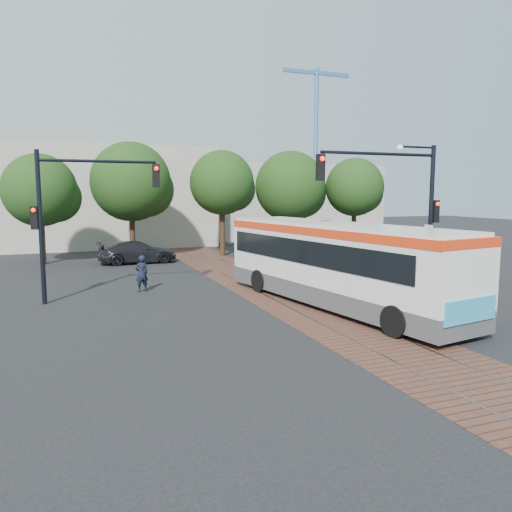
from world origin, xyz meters
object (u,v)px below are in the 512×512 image
object	(u,v)px
traffic_island	(423,293)
signal_pole_left	(71,205)
signal_pole_main	(406,198)
parked_car	(137,252)
officer	(142,274)
city_bus	(335,260)

from	to	relation	value
traffic_island	signal_pole_left	xyz separation A→B (m)	(-13.19, 4.89, 3.54)
traffic_island	signal_pole_main	world-z (taller)	signal_pole_main
traffic_island	parked_car	distance (m)	17.92
parked_car	officer	bearing A→B (deg)	171.60
city_bus	signal_pole_left	xyz separation A→B (m)	(-9.43, 4.30, 2.08)
signal_pole_left	parked_car	distance (m)	11.53
signal_pole_left	traffic_island	bearing A→B (deg)	-20.36
city_bus	signal_pole_main	bearing A→B (deg)	-19.64
parked_car	signal_pole_main	bearing A→B (deg)	-153.17
signal_pole_main	signal_pole_left	world-z (taller)	signal_pole_main
signal_pole_main	officer	size ratio (longest dim) A/B	3.70
traffic_island	officer	size ratio (longest dim) A/B	3.21
signal_pole_left	parked_car	world-z (taller)	signal_pole_left
signal_pole_left	city_bus	bearing A→B (deg)	-24.52
city_bus	signal_pole_left	bearing A→B (deg)	146.03
traffic_island	signal_pole_left	distance (m)	14.50
city_bus	signal_pole_left	size ratio (longest dim) A/B	2.04
signal_pole_main	officer	world-z (taller)	signal_pole_main
city_bus	traffic_island	world-z (taller)	city_bus
traffic_island	officer	distance (m)	12.00
officer	parked_car	xyz separation A→B (m)	(1.03, 9.26, -0.12)
traffic_island	officer	bearing A→B (deg)	149.83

